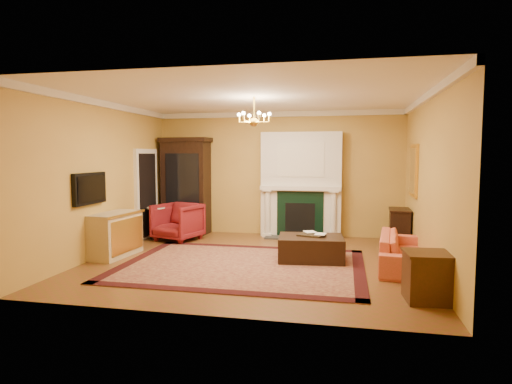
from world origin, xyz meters
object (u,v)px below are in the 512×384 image
(pedestal_table, at_px, (156,220))
(leather_ottoman, at_px, (311,248))
(end_table, at_px, (427,278))
(wingback_armchair, at_px, (178,220))
(console_table, at_px, (399,229))
(commode, at_px, (115,235))
(coral_sofa, at_px, (404,245))
(china_cabinet, at_px, (186,188))

(pedestal_table, relative_size, leather_ottoman, 0.63)
(end_table, bearing_deg, pedestal_table, 148.87)
(wingback_armchair, xyz_separation_m, console_table, (4.90, 0.27, -0.07))
(wingback_armchair, bearing_deg, pedestal_table, -169.82)
(commode, bearing_deg, end_table, -10.31)
(wingback_armchair, height_order, pedestal_table, wingback_armchair)
(console_table, bearing_deg, pedestal_table, -174.23)
(wingback_armchair, relative_size, coral_sofa, 0.47)
(china_cabinet, distance_m, wingback_armchair, 1.17)
(coral_sofa, relative_size, leather_ottoman, 1.69)
(wingback_armchair, distance_m, coral_sofa, 4.99)
(pedestal_table, bearing_deg, wingback_armchair, -7.29)
(wingback_armchair, height_order, commode, wingback_armchair)
(coral_sofa, height_order, end_table, coral_sofa)
(pedestal_table, distance_m, commode, 1.78)
(china_cabinet, distance_m, commode, 2.78)
(wingback_armchair, distance_m, commode, 1.81)
(end_table, distance_m, console_table, 3.47)
(china_cabinet, height_order, coral_sofa, china_cabinet)
(commode, distance_m, console_table, 5.85)
(wingback_armchair, relative_size, commode, 0.82)
(china_cabinet, bearing_deg, console_table, -3.82)
(china_cabinet, distance_m, console_table, 5.15)
(wingback_armchair, height_order, coral_sofa, wingback_armchair)
(wingback_armchair, bearing_deg, end_table, -15.92)
(pedestal_table, relative_size, console_table, 0.94)
(console_table, bearing_deg, end_table, -87.32)
(wingback_armchair, relative_size, leather_ottoman, 0.79)
(end_table, xyz_separation_m, leather_ottoman, (-1.69, 1.91, -0.08))
(pedestal_table, height_order, console_table, console_table)
(pedestal_table, relative_size, coral_sofa, 0.37)
(wingback_armchair, bearing_deg, commode, -92.07)
(coral_sofa, bearing_deg, china_cabinet, 70.59)
(wingback_armchair, relative_size, pedestal_table, 1.26)
(china_cabinet, xyz_separation_m, coral_sofa, (4.92, -2.38, -0.75))
(commode, xyz_separation_m, end_table, (5.45, -1.49, -0.11))
(commode, distance_m, coral_sofa, 5.39)
(end_table, relative_size, leather_ottoman, 0.54)
(commode, bearing_deg, leather_ottoman, 11.30)
(commode, height_order, end_table, commode)
(console_table, relative_size, leather_ottoman, 0.67)
(console_table, xyz_separation_m, leather_ottoman, (-1.75, -1.56, -0.16))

